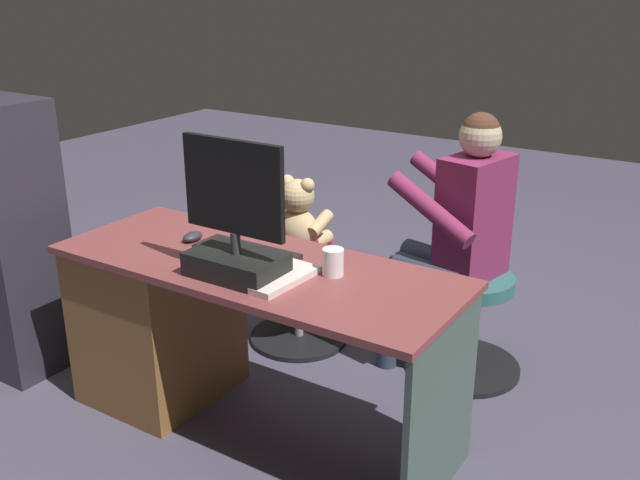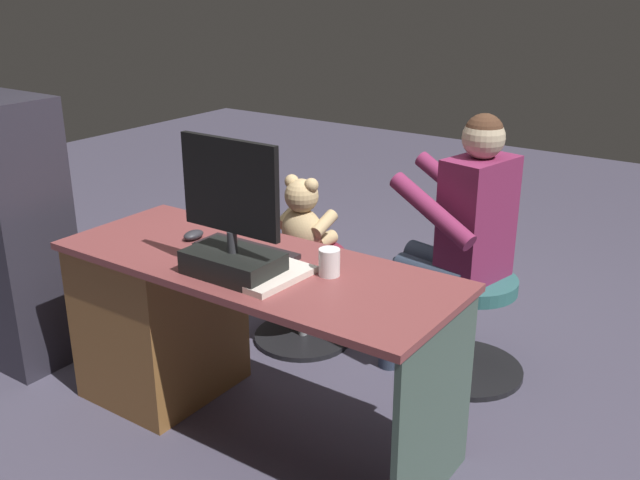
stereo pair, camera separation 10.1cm
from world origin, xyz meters
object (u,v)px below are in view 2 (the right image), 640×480
object	(u,v)px
visitor_chair	(469,320)
person	(458,226)
monitor	(232,235)
cup	(329,262)
keyboard	(246,250)
teddy_bear	(303,218)
computer_mouse	(194,235)
tv_remote	(212,244)
office_chair_teddy	(302,287)
desk	(179,313)

from	to	relation	value
visitor_chair	person	size ratio (longest dim) A/B	0.44
monitor	cup	world-z (taller)	monitor
keyboard	teddy_bear	distance (m)	0.70
monitor	computer_mouse	xyz separation A→B (m)	(0.37, -0.18, -0.13)
tv_remote	office_chair_teddy	distance (m)	0.80
desk	computer_mouse	size ratio (longest dim) A/B	16.54
monitor	person	xyz separation A→B (m)	(-0.42, -0.99, -0.17)
cup	tv_remote	xyz separation A→B (m)	(0.54, 0.03, -0.04)
office_chair_teddy	monitor	bearing A→B (deg)	110.33
computer_mouse	office_chair_teddy	xyz separation A→B (m)	(-0.07, -0.65, -0.45)
teddy_bear	person	xyz separation A→B (m)	(-0.72, -0.14, 0.07)
desk	teddy_bear	world-z (taller)	teddy_bear
computer_mouse	tv_remote	xyz separation A→B (m)	(-0.12, 0.02, -0.01)
teddy_bear	computer_mouse	bearing A→B (deg)	84.39
computer_mouse	tv_remote	distance (m)	0.12
tv_remote	visitor_chair	bearing A→B (deg)	-102.11
teddy_bear	keyboard	bearing A→B (deg)	107.52
cup	teddy_bear	size ratio (longest dim) A/B	0.26
tv_remote	visitor_chair	world-z (taller)	tv_remote
computer_mouse	teddy_bear	xyz separation A→B (m)	(-0.07, -0.66, -0.10)
monitor	office_chair_teddy	distance (m)	1.06
desk	cup	bearing A→B (deg)	-175.38
teddy_bear	visitor_chair	distance (m)	0.90
cup	person	world-z (taller)	person
computer_mouse	monitor	bearing A→B (deg)	153.96
desk	office_chair_teddy	bearing A→B (deg)	-100.61
tv_remote	computer_mouse	bearing A→B (deg)	21.16
cup	computer_mouse	bearing A→B (deg)	0.72
cup	tv_remote	size ratio (longest dim) A/B	0.66
computer_mouse	person	distance (m)	1.13
keyboard	tv_remote	bearing A→B (deg)	8.39
tv_remote	person	bearing A→B (deg)	-99.60
cup	tv_remote	world-z (taller)	cup
keyboard	computer_mouse	xyz separation A→B (m)	(0.27, 0.01, 0.01)
person	teddy_bear	bearing A→B (deg)	11.17
desk	person	world-z (taller)	person
office_chair_teddy	tv_remote	bearing A→B (deg)	94.37
keyboard	person	world-z (taller)	person
tv_remote	keyboard	bearing A→B (deg)	-141.97
visitor_chair	tv_remote	bearing A→B (deg)	48.24
desk	tv_remote	distance (m)	0.39
keyboard	monitor	bearing A→B (deg)	118.17
keyboard	person	xyz separation A→B (m)	(-0.52, -0.80, -0.03)
computer_mouse	teddy_bear	world-z (taller)	teddy_bear
monitor	office_chair_teddy	size ratio (longest dim) A/B	1.02
teddy_bear	visitor_chair	size ratio (longest dim) A/B	0.71
person	visitor_chair	bearing A→B (deg)	-167.81
teddy_bear	visitor_chair	world-z (taller)	teddy_bear
monitor	teddy_bear	distance (m)	0.93
monitor	visitor_chair	world-z (taller)	monitor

